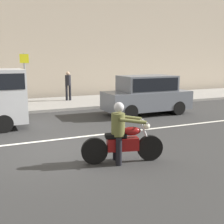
% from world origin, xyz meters
% --- Properties ---
extents(ground_plane, '(80.00, 80.00, 0.00)m').
position_xyz_m(ground_plane, '(0.00, 0.00, 0.00)').
color(ground_plane, '#2C2C2C').
extents(sidewalk_slab, '(40.00, 4.40, 0.14)m').
position_xyz_m(sidewalk_slab, '(0.00, 8.00, 0.07)').
color(sidewalk_slab, gray).
rests_on(sidewalk_slab, ground_plane).
extents(lane_marking_stripe, '(18.00, 0.14, 0.01)m').
position_xyz_m(lane_marking_stripe, '(0.20, 0.90, 0.00)').
color(lane_marking_stripe, silver).
rests_on(lane_marking_stripe, ground_plane).
extents(motorcycle_with_rider_olive, '(2.05, 0.82, 1.53)m').
position_xyz_m(motorcycle_with_rider_olive, '(1.31, -1.81, 0.63)').
color(motorcycle_with_rider_olive, black).
rests_on(motorcycle_with_rider_olive, ground_plane).
extents(parked_hatchback_slate_gray, '(4.02, 1.76, 1.80)m').
position_xyz_m(parked_hatchback_slate_gray, '(5.19, 3.51, 0.94)').
color(parked_hatchback_slate_gray, slate).
rests_on(parked_hatchback_slate_gray, ground_plane).
extents(street_sign_post, '(0.44, 0.08, 2.68)m').
position_xyz_m(street_sign_post, '(0.23, 7.05, 1.76)').
color(street_sign_post, gray).
rests_on(street_sign_post, sidewalk_slab).
extents(pedestrian_bystander, '(0.34, 0.34, 1.68)m').
position_xyz_m(pedestrian_bystander, '(2.84, 8.50, 1.12)').
color(pedestrian_bystander, black).
rests_on(pedestrian_bystander, sidewalk_slab).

